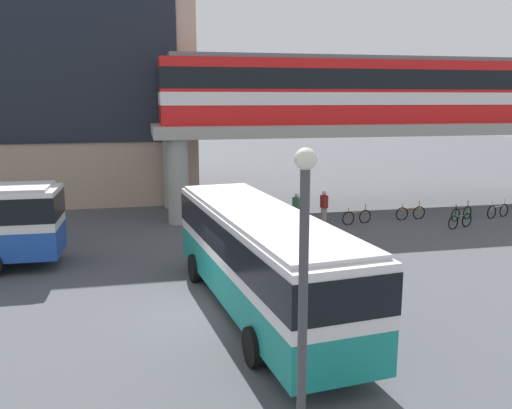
% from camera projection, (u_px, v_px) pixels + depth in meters
% --- Properties ---
extents(ground_plane, '(120.00, 120.00, 0.00)m').
position_uv_depth(ground_plane, '(181.00, 234.00, 26.24)').
color(ground_plane, '#47494F').
extents(station_building, '(23.45, 15.21, 14.63)m').
position_uv_depth(station_building, '(15.00, 86.00, 36.89)').
color(station_building, tan).
rests_on(station_building, ground_plane).
extents(elevated_platform, '(27.76, 6.01, 5.04)m').
position_uv_depth(elevated_platform, '(386.00, 136.00, 32.41)').
color(elevated_platform, '#9E9B93').
rests_on(elevated_platform, ground_plane).
extents(train, '(25.40, 2.96, 3.84)m').
position_uv_depth(train, '(377.00, 90.00, 31.73)').
color(train, red).
rests_on(train, elevated_platform).
extents(bus_main, '(3.83, 11.26, 3.22)m').
position_uv_depth(bus_main, '(260.00, 251.00, 16.19)').
color(bus_main, teal).
rests_on(bus_main, ground_plane).
extents(bicycle_blue, '(1.79, 0.19, 1.04)m').
position_uv_depth(bicycle_blue, '(279.00, 224.00, 26.63)').
color(bicycle_blue, black).
rests_on(bicycle_blue, ground_plane).
extents(bicycle_green, '(1.71, 0.66, 1.04)m').
position_uv_depth(bicycle_green, '(460.00, 221.00, 27.38)').
color(bicycle_green, black).
rests_on(bicycle_green, ground_plane).
extents(bicycle_brown, '(1.77, 0.42, 1.04)m').
position_uv_depth(bicycle_brown, '(357.00, 217.00, 28.25)').
color(bicycle_brown, black).
rests_on(bicycle_brown, ground_plane).
extents(bicycle_black, '(1.68, 0.73, 1.04)m').
position_uv_depth(bicycle_black, '(461.00, 214.00, 29.16)').
color(bicycle_black, black).
rests_on(bicycle_black, ground_plane).
extents(bicycle_orange, '(1.79, 0.18, 1.04)m').
position_uv_depth(bicycle_orange, '(411.00, 213.00, 29.27)').
color(bicycle_orange, black).
rests_on(bicycle_orange, ground_plane).
extents(bicycle_silver, '(1.72, 0.60, 1.04)m').
position_uv_depth(bicycle_silver, '(498.00, 211.00, 29.82)').
color(bicycle_silver, black).
rests_on(bicycle_silver, ground_plane).
extents(pedestrian_near_building, '(0.40, 0.47, 1.67)m').
position_uv_depth(pedestrian_near_building, '(296.00, 210.00, 27.95)').
color(pedestrian_near_building, '#724C8C').
rests_on(pedestrian_near_building, ground_plane).
extents(pedestrian_at_kerb, '(0.34, 0.45, 1.74)m').
position_uv_depth(pedestrian_at_kerb, '(324.00, 208.00, 28.27)').
color(pedestrian_at_kerb, gray).
rests_on(pedestrian_at_kerb, ground_plane).
extents(lamp_post, '(0.36, 0.36, 5.75)m').
position_uv_depth(lamp_post, '(303.00, 290.00, 8.77)').
color(lamp_post, '#3F3F44').
rests_on(lamp_post, ground_plane).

